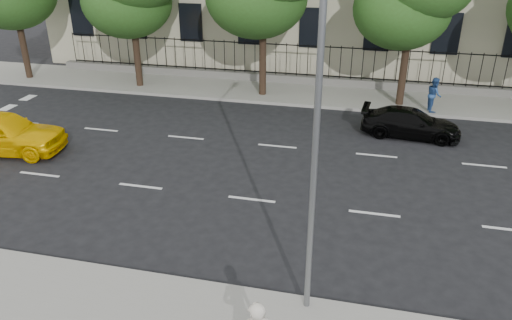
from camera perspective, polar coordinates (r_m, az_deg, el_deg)
The scene contains 8 objects.
ground at distance 14.62m, azimuth -2.83°, elevation -9.29°, with size 120.00×120.00×0.00m, color black.
far_sidewalk at distance 27.04m, azimuth 5.30°, elevation 7.58°, with size 60.00×4.00×0.15m, color gray.
lane_markings at distance 18.59m, azimuth 1.14°, elevation -1.13°, with size 49.60×4.62×0.01m, color silver, non-canonical shape.
iron_fence at distance 28.49m, azimuth 5.85°, elevation 9.69°, with size 30.00×0.50×2.20m.
street_light at distance 10.30m, azimuth 7.42°, elevation 7.27°, with size 0.25×3.32×8.05m.
yellow_taxi at distance 22.16m, azimuth -27.12°, elevation 2.82°, with size 1.99×4.94×1.68m, color #FFC500.
black_sedan at distance 22.36m, azimuth 17.26°, elevation 4.07°, with size 1.69×4.15×1.20m, color black.
pedestrian_far at distance 25.32m, azimuth 19.69°, elevation 7.07°, with size 0.79×0.62×1.63m, color #2B508F.
Camera 1 is at (3.43, -11.52, 8.33)m, focal length 35.00 mm.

